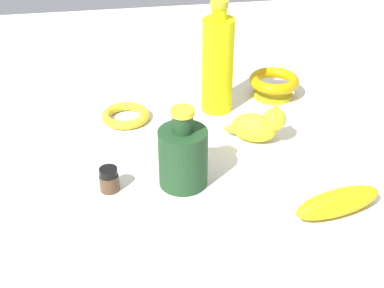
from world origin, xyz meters
name	(u,v)px	position (x,y,z in m)	size (l,w,h in m)	color
ground	(192,164)	(0.00, 0.00, 0.00)	(2.00, 2.00, 0.00)	silver
cat_figurine	(259,125)	(0.06, -0.15, 0.04)	(0.09, 0.12, 0.09)	yellow
nail_polish_jar	(109,179)	(-0.06, 0.17, 0.02)	(0.04, 0.04, 0.05)	#4F3423
bowl	(274,83)	(0.26, -0.25, 0.04)	(0.12, 0.12, 0.06)	gold
banana	(338,203)	(-0.19, -0.22, 0.02)	(0.17, 0.05, 0.05)	gold
bottle_short	(183,155)	(-0.06, 0.03, 0.06)	(0.09, 0.09, 0.16)	#1C3F20
bangle	(126,116)	(0.20, 0.12, 0.01)	(0.11, 0.11, 0.02)	gold
bottle_tall	(218,64)	(0.22, -0.10, 0.12)	(0.07, 0.07, 0.26)	yellow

